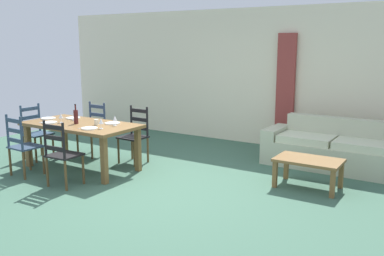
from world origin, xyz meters
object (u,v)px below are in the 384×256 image
Objects in this scene: dining_chair_near_left at (23,145)px; wine_glass_far_left at (74,114)px; dining_chair_near_right at (62,154)px; coffee_table at (308,163)px; dining_chair_head_west at (36,132)px; wine_glass_far_right at (115,119)px; wine_bottle at (76,116)px; coffee_cup_primary at (96,122)px; dining_chair_far_left at (93,129)px; dining_chair_far_right at (135,135)px; wine_glass_near_right at (101,121)px; dining_table at (81,129)px; couch at (336,150)px; wine_glass_near_left at (61,116)px.

dining_chair_near_left is 5.96× the size of wine_glass_far_left.
dining_chair_near_left is 0.90m from dining_chair_near_right.
dining_chair_near_left reaches higher than coffee_table.
wine_glass_far_right is (1.75, 0.14, 0.38)m from dining_chair_head_west.
dining_chair_head_west is 1.18m from wine_bottle.
coffee_cup_primary is (1.47, 0.02, 0.32)m from dining_chair_head_west.
dining_chair_near_right is 1.24m from wine_glass_far_left.
dining_chair_head_west is at bearing -133.06° from dining_chair_far_left.
dining_chair_far_right reaches higher than coffee_cup_primary.
dining_chair_head_west is at bearing 153.47° from dining_chair_near_right.
wine_glass_near_right is at bearing -32.85° from coffee_cup_primary.
dining_chair_near_right is at bearing -82.50° from coffee_cup_primary.
coffee_cup_primary reaches higher than dining_table.
wine_bottle reaches higher than wine_glass_far_left.
dining_chair_far_left is at bearing 89.97° from dining_chair_near_left.
dining_chair_near_right is 1.75m from dining_chair_far_left.
wine_glass_far_right is at bearing 79.44° from dining_chair_near_right.
dining_chair_far_right is at bearing 56.89° from wine_bottle.
wine_glass_near_right reaches higher than couch.
couch is at bearing 35.99° from wine_glass_far_right.
coffee_table is at bearing 12.64° from dining_chair_head_west.
dining_chair_head_west is (-1.63, -0.75, 0.00)m from dining_chair_far_right.
dining_chair_near_right is at bearing -26.53° from dining_chair_head_west.
wine_bottle reaches higher than coffee_table.
coffee_cup_primary is (0.79, 0.78, 0.32)m from dining_chair_near_left.
dining_chair_far_left is 0.98m from wine_bottle.
dining_chair_far_right is at bearing 1.37° from dining_chair_far_left.
dining_chair_head_west is at bearing 174.97° from wine_glass_near_right.
wine_glass_far_left is at bearing -166.61° from coffee_table.
wine_bottle is 3.51× the size of coffee_cup_primary.
wine_bottle reaches higher than coffee_cup_primary.
wine_bottle is 0.14× the size of couch.
dining_chair_near_left is 1.45m from wine_glass_far_right.
dining_chair_far_left reaches higher than wine_glass_near_right.
couch is (3.05, 3.02, -0.19)m from dining_chair_near_right.
dining_chair_near_left is at bearing -90.03° from dining_chair_far_left.
wine_bottle reaches higher than couch.
dining_chair_near_left and dining_chair_head_west have the same top height.
dining_chair_near_left and dining_chair_far_right have the same top height.
dining_chair_far_left is 0.42× the size of couch.
dining_chair_far_left is 0.96m from dining_chair_far_right.
wine_glass_far_right is at bearing -144.01° from couch.
dining_table is at bearing -165.93° from wine_glass_far_right.
dining_chair_near_right is 5.96× the size of wine_glass_near_left.
wine_glass_near_left is (0.18, 0.62, 0.38)m from dining_chair_near_left.
coffee_table is at bearing 17.49° from wine_bottle.
dining_chair_near_right is 4.30m from couch.
coffee_cup_primary is at bearing -10.23° from wine_glass_far_left.
couch is (3.16, 2.21, -0.50)m from coffee_cup_primary.
dining_chair_head_west reaches higher than wine_glass_near_right.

